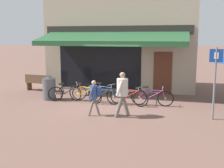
# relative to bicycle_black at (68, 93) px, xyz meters

# --- Properties ---
(ground_plane) EXTENTS (160.00, 160.00, 0.00)m
(ground_plane) POSITION_rel_bicycle_black_xyz_m (1.86, -0.02, -0.36)
(ground_plane) COLOR brown
(shop_front) EXTENTS (8.02, 5.00, 5.45)m
(shop_front) POSITION_rel_bicycle_black_xyz_m (1.57, 4.09, 2.36)
(shop_front) COLOR tan
(shop_front) RESTS_ON ground_plane
(bike_rack_rail) EXTENTS (4.41, 0.04, 0.57)m
(bike_rack_rail) POSITION_rel_bicycle_black_xyz_m (1.81, 0.08, 0.13)
(bike_rack_rail) COLOR #47494F
(bike_rack_rail) RESTS_ON ground_plane
(bicycle_black) EXTENTS (1.59, 0.89, 0.82)m
(bicycle_black) POSITION_rel_bicycle_black_xyz_m (0.00, 0.00, 0.00)
(bicycle_black) COLOR black
(bicycle_black) RESTS_ON ground_plane
(bicycle_orange) EXTENTS (1.73, 0.75, 0.84)m
(bicycle_orange) POSITION_rel_bicycle_black_xyz_m (0.86, -0.09, 0.01)
(bicycle_orange) COLOR black
(bicycle_orange) RESTS_ON ground_plane
(bicycle_blue) EXTENTS (1.65, 0.71, 0.87)m
(bicycle_blue) POSITION_rel_bicycle_black_xyz_m (1.71, -0.04, 0.03)
(bicycle_blue) COLOR black
(bicycle_blue) RESTS_ON ground_plane
(bicycle_red) EXTENTS (1.72, 0.56, 0.81)m
(bicycle_red) POSITION_rel_bicycle_black_xyz_m (2.82, -0.13, -0.00)
(bicycle_red) COLOR black
(bicycle_red) RESTS_ON ground_plane
(bicycle_purple) EXTENTS (1.76, 0.52, 0.81)m
(bicycle_purple) POSITION_rel_bicycle_black_xyz_m (3.77, 0.02, 0.00)
(bicycle_purple) COLOR black
(bicycle_purple) RESTS_ON ground_plane
(pedestrian_adult) EXTENTS (0.54, 0.72, 1.63)m
(pedestrian_adult) POSITION_rel_bicycle_black_xyz_m (2.94, -1.85, 0.61)
(pedestrian_adult) COLOR slate
(pedestrian_adult) RESTS_ON ground_plane
(pedestrian_child) EXTENTS (0.50, 0.47, 1.31)m
(pedestrian_child) POSITION_rel_bicycle_black_xyz_m (1.94, -1.98, 0.45)
(pedestrian_child) COLOR slate
(pedestrian_child) RESTS_ON ground_plane
(litter_bin) EXTENTS (0.60, 0.60, 1.08)m
(litter_bin) POSITION_rel_bicycle_black_xyz_m (-0.90, 0.00, 0.18)
(litter_bin) COLOR #515459
(litter_bin) RESTS_ON ground_plane
(parking_sign) EXTENTS (0.44, 0.07, 2.49)m
(parking_sign) POSITION_rel_bicycle_black_xyz_m (6.05, -1.41, 1.16)
(parking_sign) COLOR slate
(parking_sign) RESTS_ON ground_plane
(park_bench) EXTENTS (1.64, 0.61, 0.87)m
(park_bench) POSITION_rel_bicycle_black_xyz_m (-2.37, 1.76, 0.10)
(park_bench) COLOR brown
(park_bench) RESTS_ON ground_plane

